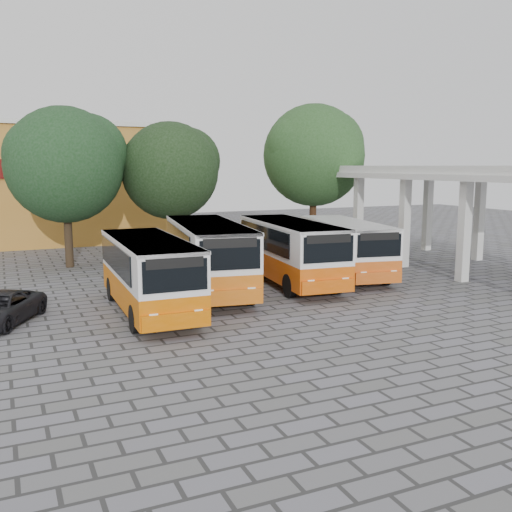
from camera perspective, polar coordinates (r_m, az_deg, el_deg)
name	(u,v)px	position (r m, az deg, el deg)	size (l,w,h in m)	color
ground	(341,306)	(22.44, 8.52, -5.00)	(90.00, 90.00, 0.00)	#5C5C5C
terminal_shelter	(475,175)	(31.56, 21.09, 7.55)	(6.80, 15.80, 5.40)	silver
shophouse_block	(12,183)	(44.30, -23.24, 6.70)	(20.40, 10.40, 8.30)	#B97B2A
bus_far_left	(149,270)	(21.33, -10.64, -1.41)	(2.53, 7.69, 2.75)	#D46000
bus_centre_left	(208,253)	(24.40, -4.77, 0.35)	(3.73, 8.61, 2.99)	#D1610E
bus_centre_right	(291,248)	(26.14, 3.49, 0.79)	(3.20, 8.18, 2.87)	#D75206
bus_far_right	(345,245)	(28.30, 8.94, 1.13)	(3.63, 7.84, 2.71)	#D15512
tree_left	(66,161)	(31.90, -18.47, 9.00)	(6.39, 6.09, 8.48)	#3D2D1D
tree_middle	(171,167)	(33.18, -8.48, 8.75)	(5.80, 5.52, 7.88)	black
tree_right	(315,152)	(38.37, 5.89, 10.30)	(7.02, 6.69, 9.41)	#492C18
parked_car	(0,309)	(21.51, -24.24, -4.83)	(1.81, 3.92, 1.09)	black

